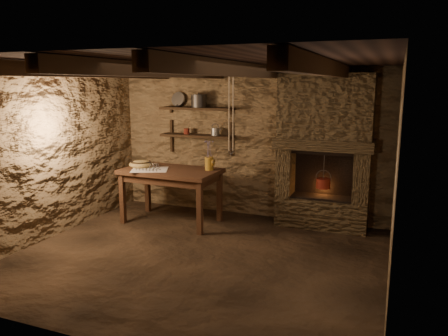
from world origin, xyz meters
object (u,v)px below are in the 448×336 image
at_px(work_table, 171,194).
at_px(stoneware_jug, 209,157).
at_px(wooden_bowl, 141,164).
at_px(iron_stockpot, 199,102).
at_px(red_pot, 323,183).

distance_m(work_table, stoneware_jug, 0.84).
relative_size(wooden_bowl, iron_stockpot, 1.50).
height_order(wooden_bowl, iron_stockpot, iron_stockpot).
distance_m(stoneware_jug, red_pot, 1.75).
relative_size(work_table, wooden_bowl, 4.01).
bearing_deg(red_pot, wooden_bowl, -167.89).
distance_m(wooden_bowl, red_pot, 2.84).
distance_m(stoneware_jug, wooden_bowl, 1.13).
distance_m(work_table, wooden_bowl, 0.68).
bearing_deg(work_table, wooden_bowl, -176.21).
bearing_deg(work_table, red_pot, 16.18).
height_order(work_table, stoneware_jug, stoneware_jug).
distance_m(wooden_bowl, iron_stockpot, 1.39).
bearing_deg(iron_stockpot, stoneware_jug, -52.39).
relative_size(stoneware_jug, red_pot, 0.86).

